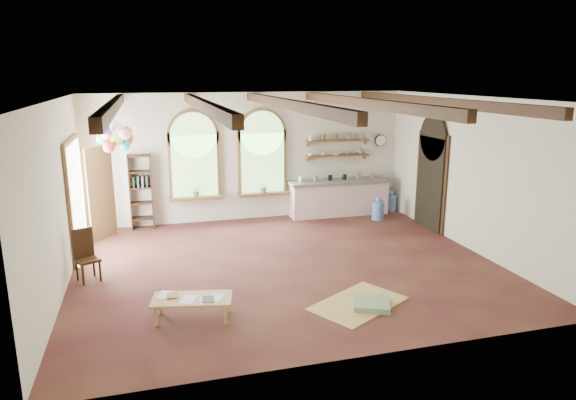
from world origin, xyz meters
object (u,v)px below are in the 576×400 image
object	(u,v)px
kitchen_counter	(339,197)
side_chair	(88,266)
balloon_cluster	(115,137)
coffee_table	(192,300)

from	to	relation	value
kitchen_counter	side_chair	xyz separation A→B (m)	(-5.96, -2.98, -0.20)
kitchen_counter	balloon_cluster	xyz separation A→B (m)	(-5.42, -0.90, 1.86)
coffee_table	side_chair	bearing A→B (deg)	129.62
kitchen_counter	balloon_cluster	bearing A→B (deg)	-170.62
kitchen_counter	balloon_cluster	distance (m)	5.80
side_chair	balloon_cluster	bearing A→B (deg)	75.54
balloon_cluster	side_chair	bearing A→B (deg)	-104.46
coffee_table	kitchen_counter	bearing A→B (deg)	49.39
coffee_table	balloon_cluster	size ratio (longest dim) A/B	1.11
coffee_table	balloon_cluster	bearing A→B (deg)	105.45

